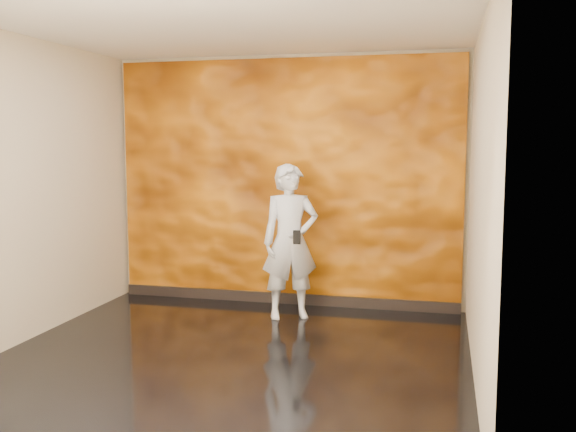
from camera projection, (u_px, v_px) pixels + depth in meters
The scene contains 5 objects.
room at pixel (229, 195), 5.32m from camera, with size 4.02×4.02×2.81m.
feature_wall at pixel (286, 183), 7.21m from camera, with size 3.90×0.06×2.75m, color orange.
baseboard at pixel (285, 298), 7.33m from camera, with size 3.90×0.04×0.12m, color black.
man at pixel (290, 242), 6.67m from camera, with size 0.59×0.39×1.61m, color #AAAEB9.
phone at pixel (297, 237), 6.44m from camera, with size 0.08×0.02×0.14m, color black.
Camera 1 is at (1.73, -5.04, 1.83)m, focal length 40.00 mm.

